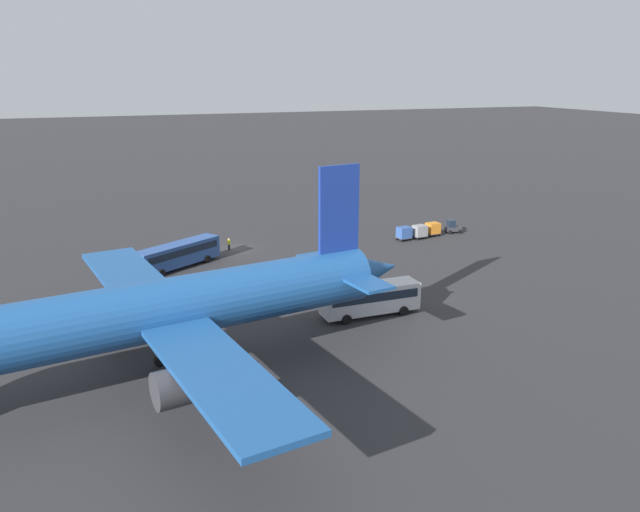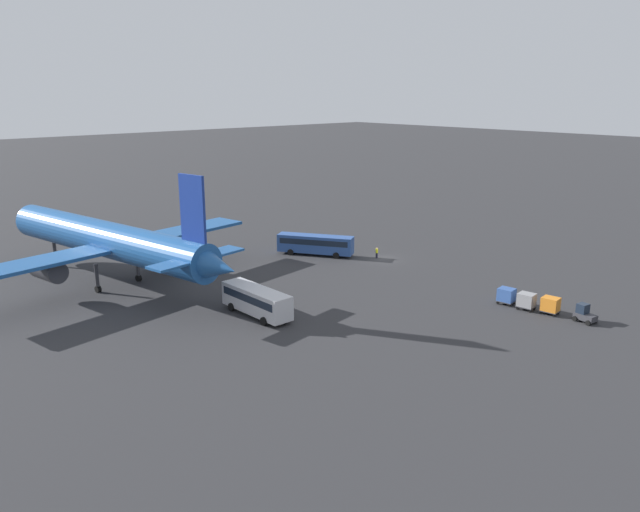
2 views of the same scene
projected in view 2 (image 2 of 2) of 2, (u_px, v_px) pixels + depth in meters
ground_plane at (383, 259)px, 98.26m from camera, size 600.00×600.00×0.00m
airplane at (109, 241)px, 83.77m from camera, size 48.92×42.25×16.56m
shuttle_bus_near at (315, 243)px, 100.18m from camera, size 11.76×8.56×3.23m
shuttle_bus_far at (257, 299)px, 73.36m from camera, size 10.40×3.19×3.29m
baggage_tug at (584, 314)px, 71.56m from camera, size 2.56×1.93×2.10m
worker_person at (377, 253)px, 98.56m from camera, size 0.38×0.38×1.74m
cargo_cart_orange at (550, 305)px, 73.92m from camera, size 2.17×1.90×2.06m
cargo_cart_grey at (526, 300)px, 75.40m from camera, size 2.17×1.90×2.06m
cargo_cart_blue at (506, 295)px, 77.32m from camera, size 2.17×1.90×2.06m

